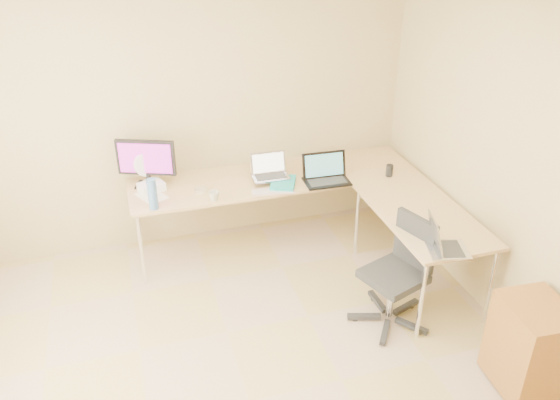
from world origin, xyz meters
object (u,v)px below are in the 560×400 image
object	(u,v)px
laptop_return	(450,238)
office_chair	(394,269)
desk_fan	(147,168)
desk_main	(275,211)
desk_return	(418,250)
water_bottle	(153,194)
mug	(214,196)
monitor	(146,163)
laptop_center	(270,167)
laptop_black	(327,170)
cabinet	(530,346)
keyboard	(273,191)

from	to	relation	value
laptop_return	office_chair	size ratio (longest dim) A/B	0.38
laptop_return	desk_fan	bearing A→B (deg)	63.91
desk_main	laptop_return	size ratio (longest dim) A/B	7.82
desk_return	water_bottle	size ratio (longest dim) A/B	4.86
mug	desk_fan	bearing A→B (deg)	135.35
monitor	laptop_center	bearing A→B (deg)	8.39
laptop_black	office_chair	bearing A→B (deg)	-80.24
desk_main	cabinet	size ratio (longest dim) A/B	3.97
water_bottle	office_chair	bearing A→B (deg)	-32.46
keyboard	laptop_return	distance (m)	1.59
monitor	laptop_center	distance (m)	1.09
laptop_center	desk_return	bearing A→B (deg)	-39.15
desk_main	desk_fan	distance (m)	1.25
laptop_black	keyboard	xyz separation A→B (m)	(-0.52, -0.04, -0.12)
desk_main	laptop_center	size ratio (longest dim) A/B	8.16
cabinet	water_bottle	bearing A→B (deg)	142.81
laptop_return	desk_main	bearing A→B (deg)	44.41
desk_main	keyboard	bearing A→B (deg)	-108.76
monitor	water_bottle	world-z (taller)	monitor
laptop_return	office_chair	bearing A→B (deg)	73.63
laptop_black	laptop_center	bearing A→B (deg)	165.11
water_bottle	laptop_return	xyz separation A→B (m)	(1.99, -1.26, -0.02)
monitor	cabinet	world-z (taller)	monitor
monitor	water_bottle	bearing A→B (deg)	-68.60
desk_main	desk_return	xyz separation A→B (m)	(0.98, -1.00, 0.00)
laptop_black	laptop_return	world-z (taller)	laptop_black
water_bottle	desk_fan	world-z (taller)	desk_fan
cabinet	mug	bearing A→B (deg)	135.69
desk_return	water_bottle	bearing A→B (deg)	161.30
laptop_black	mug	xyz separation A→B (m)	(-1.04, -0.04, -0.09)
desk_return	desk_fan	bearing A→B (deg)	150.27
monitor	desk_fan	xyz separation A→B (m)	(0.00, 0.06, -0.07)
laptop_black	office_chair	world-z (taller)	laptop_black
monitor	mug	size ratio (longest dim) A/B	5.75
desk_return	laptop_black	bearing A→B (deg)	126.86
monitor	office_chair	distance (m)	2.30
mug	office_chair	xyz separation A→B (m)	(1.18, -1.06, -0.27)
desk_fan	desk_main	bearing A→B (deg)	-33.37
monitor	laptop_center	xyz separation A→B (m)	(1.06, -0.24, -0.07)
desk_return	mug	xyz separation A→B (m)	(-1.60, 0.70, 0.41)
keyboard	desk_fan	world-z (taller)	desk_fan
monitor	water_bottle	size ratio (longest dim) A/B	1.92
keyboard	desk_fan	distance (m)	1.15
laptop_center	cabinet	world-z (taller)	laptop_center
desk_return	cabinet	distance (m)	1.26
monitor	laptop_return	xyz separation A→B (m)	(1.99, -1.69, -0.11)
mug	office_chair	bearing A→B (deg)	-42.00
laptop_center	mug	xyz separation A→B (m)	(-0.55, -0.20, -0.11)
water_bottle	desk_fan	bearing A→B (deg)	90.00
monitor	water_bottle	distance (m)	0.44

